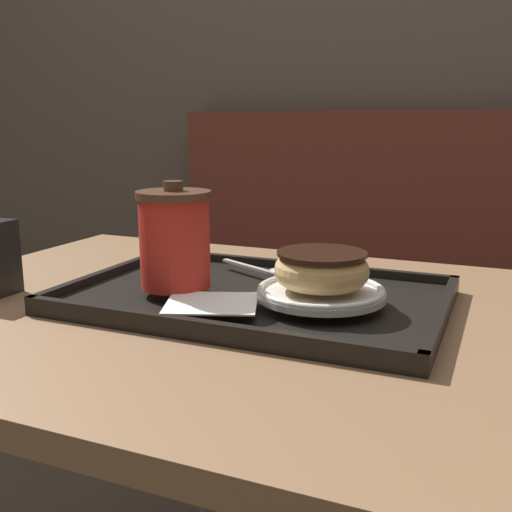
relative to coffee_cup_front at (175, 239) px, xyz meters
The scene contains 9 objects.
wall_behind 1.19m from the coffee_cup_front, 86.99° to the left, with size 8.00×0.05×2.40m.
booth_bench 1.06m from the coffee_cup_front, 73.45° to the left, with size 1.61×0.44×1.00m.
cafe_table 0.26m from the coffee_cup_front, 22.43° to the left, with size 0.93×0.71×0.73m.
serving_tray 0.13m from the coffee_cup_front, 24.65° to the left, with size 0.48×0.32×0.02m.
napkin_paper 0.11m from the coffee_cup_front, 33.39° to the right, with size 0.13×0.12×0.00m.
coffee_cup_front is the anchor object (origin of this frame).
plate_with_chocolate_donut 0.20m from the coffee_cup_front, ahead, with size 0.16×0.16×0.01m.
donut_chocolate_glazed 0.19m from the coffee_cup_front, ahead, with size 0.12×0.12×0.04m.
spoon 0.15m from the coffee_cup_front, 51.47° to the left, with size 0.13×0.08×0.01m.
Camera 1 is at (0.33, -0.68, 0.96)m, focal length 42.00 mm.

